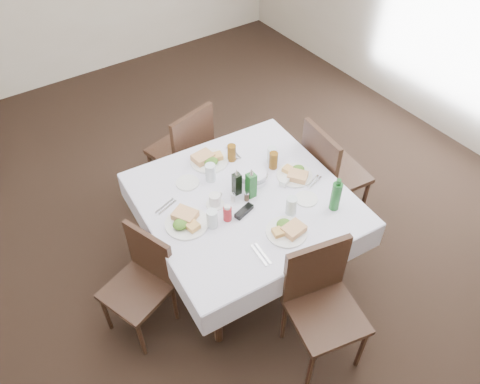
{
  "coord_description": "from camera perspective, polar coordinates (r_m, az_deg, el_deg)",
  "views": [
    {
      "loc": [
        -1.23,
        -2.14,
        3.18
      ],
      "look_at": [
        0.14,
        -0.14,
        0.8
      ],
      "focal_mm": 35.0,
      "sensor_mm": 36.0,
      "label": 1
    }
  ],
  "objects": [
    {
      "name": "ground_plane",
      "position": [
        4.02,
        -2.83,
        -7.76
      ],
      "size": [
        7.0,
        7.0,
        0.0
      ],
      "primitive_type": "plane",
      "color": "black"
    },
    {
      "name": "room_shell",
      "position": [
        2.87,
        -4.05,
        13.66
      ],
      "size": [
        6.04,
        7.04,
        2.8
      ],
      "color": "beige",
      "rests_on": "ground"
    },
    {
      "name": "dining_table",
      "position": [
        3.46,
        0.53,
        -1.52
      ],
      "size": [
        1.54,
        1.54,
        0.76
      ],
      "color": "black",
      "rests_on": "ground"
    },
    {
      "name": "chair_north",
      "position": [
        4.19,
        -6.65,
        5.4
      ],
      "size": [
        0.55,
        0.55,
        0.97
      ],
      "color": "black",
      "rests_on": "ground"
    },
    {
      "name": "chair_south",
      "position": [
        3.18,
        9.83,
        -12.55
      ],
      "size": [
        0.54,
        0.54,
        0.95
      ],
      "color": "black",
      "rests_on": "ground"
    },
    {
      "name": "chair_east",
      "position": [
        4.0,
        10.72,
        2.72
      ],
      "size": [
        0.52,
        0.52,
        0.98
      ],
      "color": "black",
      "rests_on": "ground"
    },
    {
      "name": "chair_west",
      "position": [
        3.36,
        -11.74,
        -10.11
      ],
      "size": [
        0.52,
        0.52,
        0.85
      ],
      "color": "black",
      "rests_on": "ground"
    },
    {
      "name": "meal_north",
      "position": [
        3.68,
        -3.88,
        3.98
      ],
      "size": [
        0.3,
        0.3,
        0.07
      ],
      "color": "white",
      "rests_on": "dining_table"
    },
    {
      "name": "meal_south",
      "position": [
        3.18,
        5.82,
        -4.6
      ],
      "size": [
        0.28,
        0.28,
        0.06
      ],
      "color": "white",
      "rests_on": "dining_table"
    },
    {
      "name": "meal_east",
      "position": [
        3.58,
        6.77,
        2.21
      ],
      "size": [
        0.27,
        0.27,
        0.06
      ],
      "color": "white",
      "rests_on": "dining_table"
    },
    {
      "name": "meal_west",
      "position": [
        3.23,
        -6.63,
        -3.55
      ],
      "size": [
        0.3,
        0.3,
        0.07
      ],
      "color": "white",
      "rests_on": "dining_table"
    },
    {
      "name": "side_plate_a",
      "position": [
        3.53,
        -6.42,
        1.12
      ],
      "size": [
        0.18,
        0.18,
        0.01
      ],
      "color": "white",
      "rests_on": "dining_table"
    },
    {
      "name": "side_plate_b",
      "position": [
        3.42,
        8.09,
        -0.84
      ],
      "size": [
        0.17,
        0.17,
        0.01
      ],
      "color": "white",
      "rests_on": "dining_table"
    },
    {
      "name": "water_n",
      "position": [
        3.5,
        -3.62,
        2.38
      ],
      "size": [
        0.08,
        0.08,
        0.14
      ],
      "color": "silver",
      "rests_on": "dining_table"
    },
    {
      "name": "water_s",
      "position": [
        3.27,
        6.28,
        -1.68
      ],
      "size": [
        0.08,
        0.08,
        0.14
      ],
      "color": "silver",
      "rests_on": "dining_table"
    },
    {
      "name": "water_e",
      "position": [
        3.66,
        3.89,
        4.53
      ],
      "size": [
        0.07,
        0.07,
        0.14
      ],
      "color": "silver",
      "rests_on": "dining_table"
    },
    {
      "name": "water_w",
      "position": [
        3.17,
        -3.42,
        -3.26
      ],
      "size": [
        0.08,
        0.08,
        0.14
      ],
      "color": "silver",
      "rests_on": "dining_table"
    },
    {
      "name": "iced_tea_a",
      "position": [
        3.67,
        -1.02,
        4.8
      ],
      "size": [
        0.07,
        0.07,
        0.14
      ],
      "color": "brown",
      "rests_on": "dining_table"
    },
    {
      "name": "iced_tea_b",
      "position": [
        3.61,
        4.09,
        3.87
      ],
      "size": [
        0.07,
        0.07,
        0.14
      ],
      "color": "brown",
      "rests_on": "dining_table"
    },
    {
      "name": "bread_basket",
      "position": [
        3.52,
        1.57,
        1.97
      ],
      "size": [
        0.23,
        0.23,
        0.08
      ],
      "color": "silver",
      "rests_on": "dining_table"
    },
    {
      "name": "oil_cruet_dark",
      "position": [
        3.37,
        -0.39,
        1.11
      ],
      "size": [
        0.06,
        0.06,
        0.23
      ],
      "color": "black",
      "rests_on": "dining_table"
    },
    {
      "name": "oil_cruet_green",
      "position": [
        3.34,
        1.35,
        0.94
      ],
      "size": [
        0.06,
        0.06,
        0.26
      ],
      "color": "#1A5D21",
      "rests_on": "dining_table"
    },
    {
      "name": "ketchup_bottle",
      "position": [
        3.21,
        -1.55,
        -2.59
      ],
      "size": [
        0.06,
        0.06,
        0.13
      ],
      "color": "maroon",
      "rests_on": "dining_table"
    },
    {
      "name": "salt_shaker",
      "position": [
        3.35,
        -0.87,
        -0.66
      ],
      "size": [
        0.03,
        0.03,
        0.08
      ],
      "color": "white",
      "rests_on": "dining_table"
    },
    {
      "name": "pepper_shaker",
      "position": [
        3.36,
        0.82,
        -0.51
      ],
      "size": [
        0.04,
        0.04,
        0.08
      ],
      "color": "#463323",
      "rests_on": "dining_table"
    },
    {
      "name": "coffee_mug",
      "position": [
        3.33,
        -3.06,
        -1.01
      ],
      "size": [
        0.14,
        0.13,
        0.1
      ],
      "color": "white",
      "rests_on": "dining_table"
    },
    {
      "name": "sunglasses",
      "position": [
        3.29,
        0.49,
        -2.35
      ],
      "size": [
        0.17,
        0.09,
        0.03
      ],
      "color": "black",
      "rests_on": "dining_table"
    },
    {
      "name": "green_bottle",
      "position": [
        3.31,
        11.61,
        -0.46
      ],
      "size": [
        0.07,
        0.07,
        0.27
      ],
      "color": "#1A5D21",
      "rests_on": "dining_table"
    },
    {
      "name": "sugar_caddy",
      "position": [
        3.51,
        5.51,
        1.38
      ],
      "size": [
        0.11,
        0.09,
        0.05
      ],
      "color": "white",
      "rests_on": "dining_table"
    },
    {
      "name": "cutlery_n",
      "position": [
        3.77,
        -0.8,
        4.79
      ],
      "size": [
        0.06,
        0.18,
        0.01
      ],
      "color": "silver",
      "rests_on": "dining_table"
    },
    {
      "name": "cutlery_s",
      "position": [
        3.06,
        2.58,
        -7.61
      ],
      "size": [
        0.06,
        0.2,
        0.01
      ],
      "color": "silver",
      "rests_on": "dining_table"
    },
    {
      "name": "cutlery_e",
      "position": [
        3.56,
        9.02,
        1.26
      ],
      "size": [
        0.17,
        0.09,
        0.01
      ],
      "color": "silver",
      "rests_on": "dining_table"
    },
    {
      "name": "cutlery_w",
      "position": [
        3.38,
        -9.0,
        -1.78
      ],
      "size": [
        0.18,
        0.1,
        0.01
      ],
      "color": "silver",
      "rests_on": "dining_table"
    }
  ]
}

